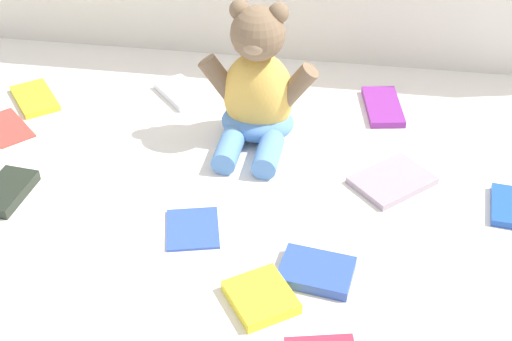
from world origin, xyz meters
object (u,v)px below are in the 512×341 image
book_case_8 (261,297)px  book_case_9 (193,228)px  book_case_10 (392,181)px  book_case_11 (316,272)px  book_case_1 (6,192)px  book_case_3 (383,107)px  book_case_12 (35,98)px  book_case_0 (181,92)px  book_case_2 (6,127)px  teddy_bear (257,91)px

book_case_8 → book_case_9: size_ratio=0.96×
book_case_10 → book_case_11: 0.27m
book_case_1 → book_case_9: size_ratio=1.17×
book_case_11 → book_case_3: bearing=-2.9°
book_case_8 → book_case_12: (-0.54, 0.47, -0.00)m
book_case_0 → book_case_8: bearing=-107.4°
book_case_9 → book_case_12: book_case_12 is taller
book_case_2 → book_case_0: bearing=162.9°
book_case_10 → book_case_11: book_case_11 is taller
book_case_10 → book_case_11: (-0.11, -0.24, 0.00)m
book_case_2 → book_case_8: 0.66m
book_case_0 → book_case_3: 0.42m
teddy_bear → book_case_11: (0.14, -0.35, -0.09)m
book_case_12 → book_case_3: bearing=-32.0°
teddy_bear → book_case_8: teddy_bear is taller
book_case_8 → book_case_9: bearing=99.5°
teddy_bear → book_case_2: bearing=-172.0°
book_case_8 → book_case_10: (0.19, 0.31, -0.00)m
book_case_8 → book_case_12: size_ratio=0.73×
book_case_9 → book_case_2: bearing=-42.8°
book_case_11 → book_case_12: size_ratio=0.85×
teddy_bear → book_case_3: bearing=31.4°
book_case_3 → book_case_11: size_ratio=1.28×
book_case_0 → book_case_12: book_case_0 is taller
book_case_11 → book_case_9: bearing=78.9°
book_case_1 → book_case_12: bearing=110.0°
teddy_bear → book_case_12: teddy_bear is taller
teddy_bear → book_case_1: (-0.40, -0.24, -0.09)m
book_case_8 → book_case_11: (0.07, 0.06, -0.00)m
book_case_2 → teddy_bear: bearing=139.4°
teddy_bear → book_case_11: teddy_bear is taller
book_case_0 → book_case_1: bearing=-162.8°
teddy_bear → book_case_0: teddy_bear is taller
book_case_0 → book_case_1: (-0.22, -0.37, 0.00)m
book_case_2 → book_case_3: size_ratio=0.90×
book_case_11 → book_case_12: bearing=64.5°
teddy_bear → book_case_12: 0.48m
teddy_bear → book_case_8: bearing=-78.3°
teddy_bear → book_case_9: size_ratio=2.76×
book_case_1 → book_case_0: bearing=65.3°
book_case_12 → book_case_1: bearing=-113.9°
book_case_11 → book_case_0: bearing=42.3°
teddy_bear → book_case_1: teddy_bear is taller
book_case_1 → book_case_11: (0.54, -0.11, -0.00)m
book_case_1 → book_case_11: size_ratio=1.05×
teddy_bear → book_case_0: size_ratio=2.32×
book_case_10 → book_case_12: (-0.73, 0.17, -0.00)m
book_case_0 → book_case_3: (0.42, 0.01, -0.00)m
book_case_3 → book_case_11: 0.49m
book_case_3 → book_case_8: 0.57m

